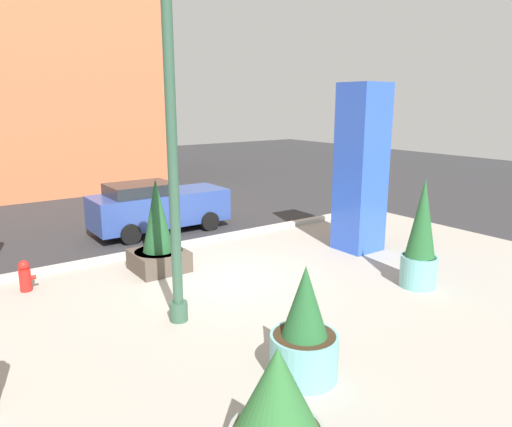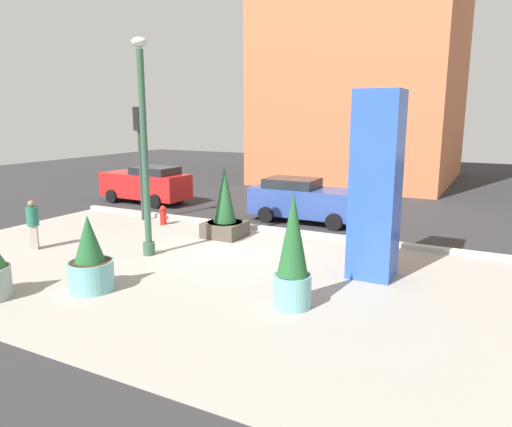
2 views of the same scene
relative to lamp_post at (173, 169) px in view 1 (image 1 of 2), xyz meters
name	(u,v)px [view 1 (image 1 of 2)]	position (x,y,z in m)	size (l,w,h in m)	color
ground_plane	(161,242)	(2.02, 5.28, -3.07)	(60.00, 60.00, 0.00)	#2D2D30
plaza_pavement	(280,308)	(2.02, -0.72, -3.07)	(18.00, 10.00, 0.02)	#9E998E
curb_strip	(173,246)	(2.02, 4.40, -2.99)	(18.00, 0.24, 0.16)	#B7B2A8
lamp_post	(173,169)	(0.00, 0.00, 0.00)	(0.44, 0.44, 6.30)	#335642
art_pillar_blue	(361,169)	(6.48, 1.23, -0.67)	(1.13, 1.13, 4.80)	blue
potted_plant_by_pillar	(277,425)	(-1.02, -4.48, -2.25)	(1.08, 1.08, 1.76)	gray
potted_plant_near_right	(304,334)	(0.71, -2.96, -2.32)	(1.08, 1.08, 1.87)	#6BB2B2
potted_plant_curbside	(421,239)	(5.44, -1.65, -1.90)	(0.84, 0.84, 2.60)	#6BB2B2
potted_plant_near_left	(158,236)	(0.91, 2.94, -2.13)	(1.29, 1.29, 2.42)	#4C4238
fire_hydrant	(25,276)	(-2.19, 3.43, -2.70)	(0.36, 0.26, 0.75)	red
car_intersection	(158,206)	(2.49, 6.47, -2.20)	(4.51, 1.94, 1.70)	#2D4793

